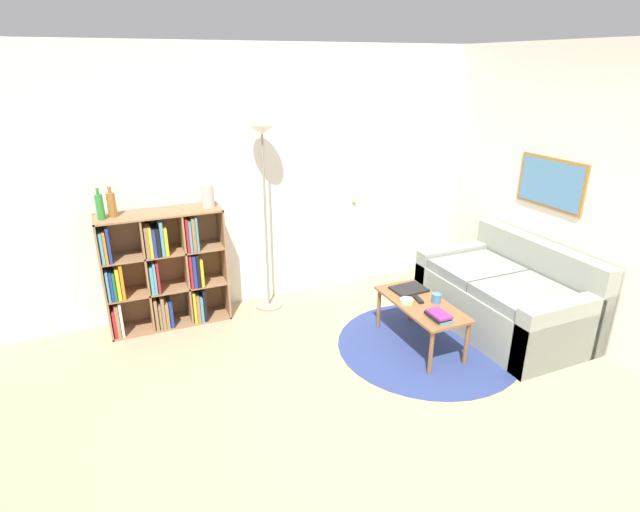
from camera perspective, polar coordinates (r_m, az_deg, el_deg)
ground_plane at (r=3.77m, az=10.25°, el=-19.01°), size 14.00×14.00×0.00m
wall_back at (r=5.24m, az=-3.71°, el=8.82°), size 7.20×0.11×2.60m
wall_right at (r=5.35m, az=23.27°, el=7.53°), size 0.08×5.46×2.60m
rug at (r=4.74m, az=12.18°, el=-9.89°), size 1.64×1.64×0.01m
bookshelf at (r=4.99m, az=-17.66°, el=-1.71°), size 1.13×0.34×1.14m
floor_lamp at (r=4.86m, az=-6.50°, el=10.42°), size 0.28×0.28×1.88m
couch at (r=5.14m, az=20.63°, el=-4.54°), size 0.94×1.57×0.83m
coffee_table at (r=4.56m, az=11.48°, el=-5.80°), size 0.44×0.94×0.43m
laptop at (r=4.74m, az=10.12°, el=-3.75°), size 0.32×0.25×0.02m
bowl at (r=4.49m, az=9.89°, el=-5.09°), size 0.12×0.12×0.04m
book_stack_on_table at (r=4.28m, az=13.42°, el=-6.67°), size 0.14×0.22×0.05m
cup at (r=4.55m, az=13.15°, el=-4.71°), size 0.08×0.08×0.08m
remote at (r=4.56m, az=11.16°, el=-4.89°), size 0.06×0.15×0.02m
bottle_left at (r=4.73m, az=-23.86°, el=5.20°), size 0.07×0.07×0.28m
bottle_middle at (r=4.78m, az=-22.73°, el=5.48°), size 0.08×0.08×0.27m
vase_on_shelf at (r=4.83m, az=-12.71°, el=6.72°), size 0.12×0.12×0.22m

